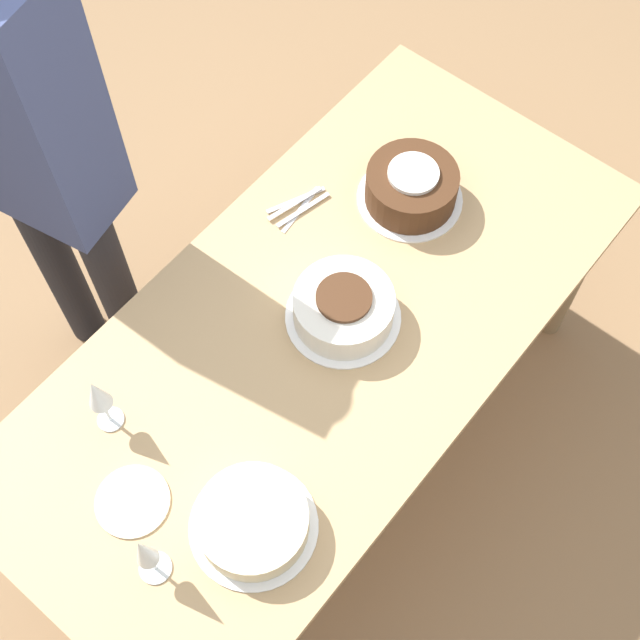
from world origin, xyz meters
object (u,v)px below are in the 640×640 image
at_px(cake_center_white, 343,308).
at_px(cake_front_chocolate, 411,187).
at_px(wine_glass_near, 98,396).
at_px(cake_back_decorated, 253,522).
at_px(person_cutting, 23,135).
at_px(wine_glass_far, 144,553).

bearing_deg(cake_center_white, cake_front_chocolate, -167.57).
bearing_deg(cake_center_white, wine_glass_near, -24.10).
relative_size(cake_center_white, wine_glass_near, 1.41).
bearing_deg(cake_front_chocolate, cake_back_decorated, 15.79).
xyz_separation_m(cake_center_white, person_cutting, (0.23, -0.78, 0.27)).
xyz_separation_m(wine_glass_near, wine_glass_far, (0.18, 0.32, -0.00)).
bearing_deg(cake_front_chocolate, wine_glass_near, -9.71).
bearing_deg(wine_glass_near, wine_glass_far, 60.81).
bearing_deg(person_cutting, cake_back_decorated, -28.17).
bearing_deg(wine_glass_near, cake_front_chocolate, 170.29).
distance_m(cake_back_decorated, person_cutting, 1.03).
bearing_deg(cake_front_chocolate, person_cutting, -47.91).
height_order(cake_front_chocolate, wine_glass_far, wine_glass_far).
relative_size(wine_glass_near, wine_glass_far, 0.95).
xyz_separation_m(cake_back_decorated, wine_glass_far, (0.20, -0.10, 0.10)).
bearing_deg(wine_glass_far, person_cutting, -120.57).
bearing_deg(wine_glass_near, person_cutting, -121.38).
relative_size(cake_center_white, cake_front_chocolate, 1.02).
height_order(cake_front_chocolate, wine_glass_near, wine_glass_near).
relative_size(cake_front_chocolate, wine_glass_near, 1.38).
bearing_deg(cake_center_white, wine_glass_far, 5.58).
bearing_deg(cake_front_chocolate, wine_glass_far, 7.99).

